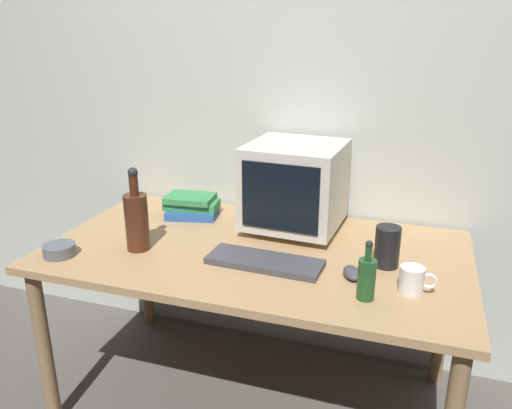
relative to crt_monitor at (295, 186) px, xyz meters
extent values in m
plane|color=#56514C|center=(-0.09, -0.24, -0.91)|extent=(6.00, 6.00, 0.00)
cube|color=beige|center=(-0.09, 0.26, 0.34)|extent=(4.00, 0.08, 2.50)
cube|color=tan|center=(-0.09, -0.24, -0.21)|extent=(1.61, 0.89, 0.03)
cylinder|color=olive|center=(-0.84, -0.63, -0.57)|extent=(0.06, 0.06, 0.69)
cylinder|color=olive|center=(-0.84, 0.14, -0.57)|extent=(0.06, 0.06, 0.69)
cylinder|color=olive|center=(0.66, 0.14, -0.57)|extent=(0.06, 0.06, 0.69)
cube|color=beige|center=(0.00, 0.00, -0.18)|extent=(0.29, 0.26, 0.03)
cube|color=beige|center=(0.00, 0.00, 0.01)|extent=(0.40, 0.40, 0.34)
cube|color=black|center=(-0.01, -0.19, 0.01)|extent=(0.31, 0.03, 0.27)
cube|color=#3F3F47|center=(-0.01, -0.37, -0.18)|extent=(0.43, 0.17, 0.02)
ellipsoid|color=#3F3F47|center=(0.30, -0.37, -0.17)|extent=(0.09, 0.12, 0.04)
cylinder|color=#472314|center=(-0.52, -0.39, -0.08)|extent=(0.09, 0.09, 0.22)
cylinder|color=#472314|center=(-0.52, -0.39, 0.07)|extent=(0.03, 0.03, 0.08)
sphere|color=#262626|center=(-0.52, -0.39, 0.12)|extent=(0.04, 0.04, 0.04)
cylinder|color=#1E4C23|center=(0.36, -0.50, -0.13)|extent=(0.06, 0.06, 0.13)
cylinder|color=#1E4C23|center=(0.36, -0.50, -0.04)|extent=(0.02, 0.02, 0.05)
sphere|color=#262626|center=(0.36, -0.50, 0.00)|extent=(0.02, 0.02, 0.02)
cube|color=#28569E|center=(-0.48, -0.01, -0.17)|extent=(0.25, 0.19, 0.04)
cube|color=#33894C|center=(-0.48, 0.01, -0.14)|extent=(0.25, 0.16, 0.04)
cube|color=#33894C|center=(-0.49, 0.00, -0.11)|extent=(0.23, 0.17, 0.03)
cylinder|color=white|center=(0.50, -0.42, -0.15)|extent=(0.08, 0.08, 0.09)
torus|color=white|center=(0.55, -0.42, -0.14)|extent=(0.06, 0.01, 0.06)
cylinder|color=#595B66|center=(-0.77, -0.54, -0.17)|extent=(0.12, 0.12, 0.04)
cylinder|color=black|center=(0.40, -0.24, -0.12)|extent=(0.09, 0.09, 0.15)
camera|label=1|loc=(0.48, -1.95, 0.62)|focal=35.35mm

